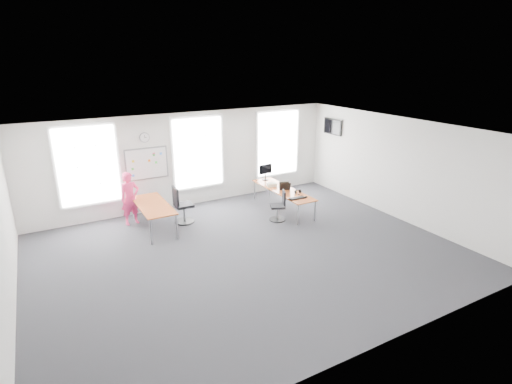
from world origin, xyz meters
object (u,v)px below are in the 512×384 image
desk_right (283,191)px  chair_left (182,207)px  chair_right (279,207)px  keyboard (297,198)px  person (130,198)px  monitor (266,171)px  desk_left (153,206)px  headphones (298,192)px

desk_right → chair_left: 3.19m
chair_right → keyboard: (0.48, -0.22, 0.27)m
keyboard → person: bearing=158.4°
desk_right → chair_left: chair_left is taller
chair_right → chair_left: chair_left is taller
desk_right → monitor: bearing=88.4°
chair_right → keyboard: chair_right is taller
desk_left → chair_left: (0.84, 0.07, -0.20)m
desk_right → chair_left: size_ratio=2.48×
headphones → desk_left: bearing=147.0°
keyboard → chair_right: bearing=159.1°
chair_right → person: bearing=-91.7°
person → monitor: person is taller
monitor → chair_left: bearing=-173.9°
chair_left → headphones: 3.51m
desk_right → person: person is taller
monitor → desk_left: bearing=-175.2°
desk_right → keyboard: (-0.09, -0.93, 0.05)m
chair_left → keyboard: 3.39m
chair_right → chair_left: size_ratio=0.83×
desk_left → person: bearing=123.1°
desk_right → headphones: (0.19, -0.53, 0.10)m
chair_right → desk_left: bearing=-84.7°
monitor → headphones: bearing=-89.6°
desk_left → person: size_ratio=1.31×
person → keyboard: (4.35, -2.07, -0.10)m
person → desk_right: bearing=-25.4°
person → chair_right: bearing=-36.5°
desk_left → monitor: bearing=9.8°
desk_left → desk_right: bearing=-6.3°
desk_left → monitor: 4.09m
monitor → keyboard: bearing=-98.5°
desk_left → monitor: (4.02, 0.70, 0.31)m
chair_left → keyboard: (3.06, -1.45, 0.19)m
desk_left → headphones: (4.18, -0.98, 0.04)m
headphones → chair_right: bearing=172.9°
desk_right → chair_right: chair_right is taller
keyboard → headphones: size_ratio=2.51×
chair_right → person: person is taller
desk_right → chair_left: (-3.15, 0.52, -0.14)m
desk_right → chair_right: (-0.57, -0.71, -0.22)m
monitor → person: bearing=174.9°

